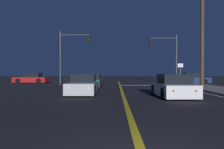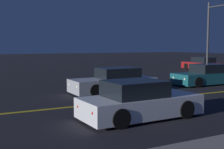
% 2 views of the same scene
% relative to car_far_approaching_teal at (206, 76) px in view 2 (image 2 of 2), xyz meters
% --- Properties ---
extents(lane_line_center, '(0.20, 40.02, 0.01)m').
position_rel_car_far_approaching_teal_xyz_m(lane_line_center, '(2.69, -7.00, -0.58)').
color(lane_line_center, gold).
rests_on(lane_line_center, ground).
extents(car_far_approaching_teal, '(1.88, 4.43, 1.34)m').
position_rel_car_far_approaching_teal_xyz_m(car_far_approaching_teal, '(0.00, 0.00, 0.00)').
color(car_far_approaching_teal, '#195960').
rests_on(car_far_approaching_teal, ground).
extents(car_side_waiting_white, '(2.02, 4.39, 1.34)m').
position_rel_car_far_approaching_teal_xyz_m(car_side_waiting_white, '(5.55, -8.72, 0.00)').
color(car_side_waiting_white, silver).
rests_on(car_side_waiting_white, ground).
extents(car_distant_tail_red, '(4.44, 2.02, 1.34)m').
position_rel_car_far_approaching_teal_xyz_m(car_distant_tail_red, '(-8.86, 8.28, 0.00)').
color(car_distant_tail_red, maroon).
rests_on(car_distant_tail_red, ground).
extents(car_lead_oncoming_silver, '(1.90, 4.74, 1.34)m').
position_rel_car_far_approaching_teal_xyz_m(car_lead_oncoming_silver, '(0.09, -6.81, 0.00)').
color(car_lead_oncoming_silver, '#B2B5BA').
rests_on(car_lead_oncoming_silver, ground).
extents(traffic_signal_far_left, '(3.56, 0.28, 6.06)m').
position_rel_car_far_approaching_teal_xyz_m(traffic_signal_far_left, '(-2.85, 4.17, 3.43)').
color(traffic_signal_far_left, '#38383D').
rests_on(traffic_signal_far_left, ground).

